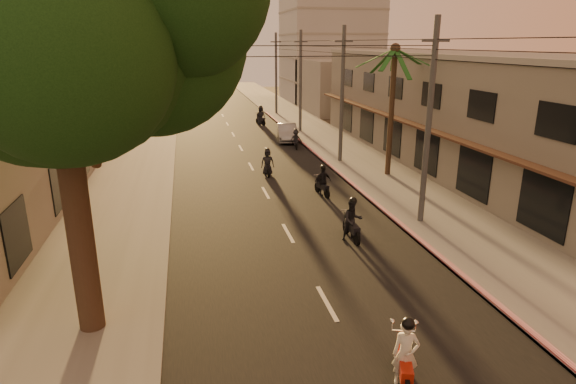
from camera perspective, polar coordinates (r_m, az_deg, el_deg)
name	(u,v)px	position (r m, az deg, el deg)	size (l,w,h in m)	color
ground	(347,340)	(14.09, 7.02, -17.02)	(160.00, 160.00, 0.00)	#383023
road	(251,167)	(32.20, -4.41, 3.02)	(10.00, 140.00, 0.02)	black
sidewalk_right	(358,160)	(33.94, 8.26, 3.72)	(5.00, 140.00, 0.12)	slate
sidewalk_left	(134,172)	(32.13, -17.80, 2.30)	(5.00, 140.00, 0.12)	slate
curb_stripe	(348,181)	(28.59, 7.13, 1.29)	(0.20, 60.00, 0.20)	red
shophouse_row	(463,110)	(34.33, 20.00, 9.13)	(8.80, 34.20, 7.30)	gray
broadleaf_tree	(69,18)	(13.38, -24.49, 18.24)	(9.60, 8.70, 12.10)	black
palm_tree	(395,56)	(29.51, 12.54, 15.41)	(5.00, 5.00, 8.20)	black
utility_poles	(343,65)	(32.62, 6.54, 14.76)	(1.20, 48.26, 9.00)	#38383A
filler_right	(339,86)	(58.98, 6.06, 12.41)	(8.00, 14.00, 6.00)	gray
filler_left_near	(69,111)	(46.41, -24.54, 8.68)	(8.00, 14.00, 4.40)	gray
filler_left_far	(100,81)	(63.90, -21.37, 12.17)	(8.00, 14.00, 7.00)	gray
scooter_red	(405,355)	(12.39, 13.75, -18.24)	(0.97, 1.79, 1.83)	black
scooter_mid_a	(352,221)	(20.15, 7.63, -3.41)	(0.88, 1.91, 1.88)	black
scooter_mid_b	(323,182)	(25.87, 4.14, 1.22)	(1.08, 1.74, 1.71)	black
scooter_far_a	(267,163)	(29.87, -2.45, 3.45)	(0.87, 1.77, 1.74)	black
scooter_far_b	(296,139)	(37.57, 0.93, 6.24)	(1.08, 1.60, 1.57)	black
parked_car	(287,132)	(40.58, -0.12, 7.07)	(2.09, 4.52, 1.44)	gray
scooter_far_c	(261,116)	(48.80, -3.24, 8.97)	(1.23, 1.91, 1.95)	black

